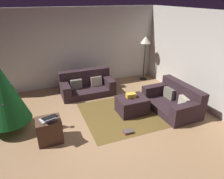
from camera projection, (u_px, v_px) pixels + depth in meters
name	position (u px, v px, depth m)	size (l,w,h in m)	color
ground_plane	(100.00, 133.00, 4.78)	(6.40, 6.40, 0.00)	#93704C
rear_partition	(69.00, 48.00, 6.90)	(6.40, 0.12, 2.60)	beige
corner_partition	(215.00, 64.00, 5.29)	(0.12, 6.40, 2.60)	beige
couch_left	(87.00, 85.00, 6.68)	(1.66, 0.86, 0.73)	#2D1E23
couch_right	(174.00, 101.00, 5.68)	(1.01, 1.57, 0.73)	#2D1E23
ottoman	(132.00, 105.00, 5.56)	(0.77, 0.62, 0.44)	#2D1E23
gift_box	(131.00, 95.00, 5.47)	(0.25, 0.15, 0.12)	gold
tv_remote	(131.00, 98.00, 5.45)	(0.05, 0.16, 0.02)	black
christmas_tree	(3.00, 93.00, 4.51)	(1.00, 1.00, 1.76)	brown
side_table	(49.00, 130.00, 4.44)	(0.52, 0.44, 0.54)	#4C3323
laptop	(48.00, 119.00, 4.27)	(0.39, 0.43, 0.16)	silver
book_stack	(128.00, 132.00, 4.79)	(0.25, 0.19, 0.06)	#B7332D
corner_lamp	(145.00, 43.00, 7.33)	(0.36, 0.36, 1.61)	black
area_rug	(132.00, 112.00, 5.65)	(2.60, 2.00, 0.01)	brown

